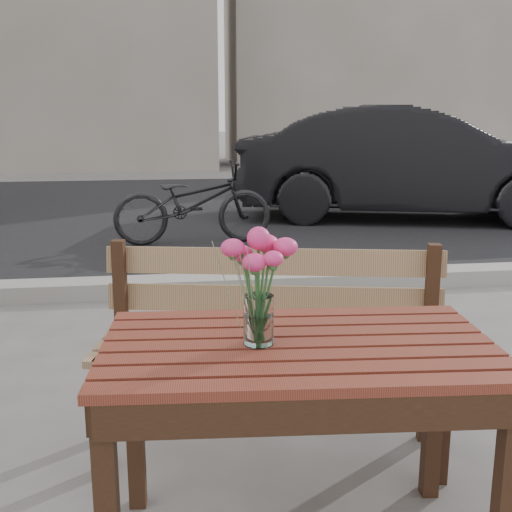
{
  "coord_description": "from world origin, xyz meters",
  "views": [
    {
      "loc": [
        -0.16,
        -1.52,
        1.3
      ],
      "look_at": [
        0.08,
        0.18,
        0.91
      ],
      "focal_mm": 45.0,
      "sensor_mm": 36.0,
      "label": 1
    }
  ],
  "objects_px": {
    "parked_car": "(411,163)",
    "main_vase": "(259,272)",
    "bicycle": "(193,203)",
    "main_table": "(298,379)"
  },
  "relations": [
    {
      "from": "main_table",
      "to": "main_vase",
      "type": "xyz_separation_m",
      "value": [
        -0.11,
        0.0,
        0.31
      ]
    },
    {
      "from": "main_vase",
      "to": "bicycle",
      "type": "bearing_deg",
      "value": 89.79
    },
    {
      "from": "main_table",
      "to": "bicycle",
      "type": "xyz_separation_m",
      "value": [
        -0.1,
        4.67,
        -0.15
      ]
    },
    {
      "from": "parked_car",
      "to": "bicycle",
      "type": "distance_m",
      "value": 2.94
    },
    {
      "from": "main_table",
      "to": "bicycle",
      "type": "distance_m",
      "value": 4.68
    },
    {
      "from": "parked_car",
      "to": "main_vase",
      "type": "bearing_deg",
      "value": 169.96
    },
    {
      "from": "main_table",
      "to": "main_vase",
      "type": "bearing_deg",
      "value": -177.1
    },
    {
      "from": "parked_car",
      "to": "bicycle",
      "type": "xyz_separation_m",
      "value": [
        -2.69,
        -1.16,
        -0.27
      ]
    },
    {
      "from": "main_vase",
      "to": "main_table",
      "type": "bearing_deg",
      "value": -1.38
    },
    {
      "from": "bicycle",
      "to": "parked_car",
      "type": "bearing_deg",
      "value": -69.89
    }
  ]
}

